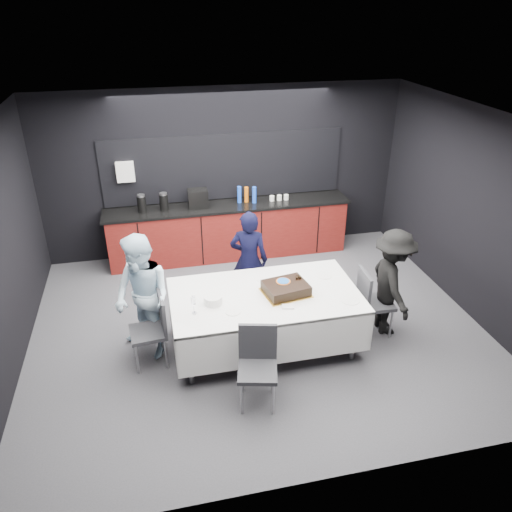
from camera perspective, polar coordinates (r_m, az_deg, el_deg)
The scene contains 18 objects.
ground at distance 6.91m, azimuth 0.18°, elevation -8.11°, with size 6.00×6.00×0.00m, color #46454B.
room_shell at distance 6.01m, azimuth 0.21°, elevation 6.40°, with size 6.04×5.04×2.82m.
kitchenette at distance 8.52m, azimuth -3.25°, elevation 3.45°, with size 4.10×0.64×2.05m.
party_table at distance 6.22m, azimuth 1.02°, elevation -5.43°, with size 2.32×1.32×0.78m.
cake_assembly at distance 6.14m, azimuth 3.45°, elevation -3.71°, with size 0.62×0.53×0.17m.
plate_stack at distance 5.97m, azimuth -4.93°, elevation -4.99°, with size 0.22×0.22×0.10m, color white.
loose_plate_near at distance 5.82m, azimuth -2.65°, elevation -6.37°, with size 0.18×0.18×0.01m, color white.
loose_plate_right_a at distance 6.59m, azimuth 7.82°, elevation -2.23°, with size 0.20×0.20×0.01m, color white.
loose_plate_right_b at distance 6.13m, azimuth 10.71°, elevation -4.98°, with size 0.22×0.22×0.01m, color white.
loose_plate_far at distance 6.45m, azimuth 1.00°, elevation -2.66°, with size 0.21×0.21×0.01m, color white.
fork_pile at distance 5.90m, azimuth 3.67°, elevation -5.80°, with size 0.14×0.09×0.02m, color white.
champagne_flute at distance 5.76m, azimuth -7.18°, elevation -5.19°, with size 0.06×0.06×0.22m.
chair_left at distance 6.14m, azimuth -11.58°, elevation -7.77°, with size 0.46×0.46×0.92m.
chair_right at distance 6.69m, azimuth 12.99°, elevation -4.71°, with size 0.44×0.44×0.92m.
chair_near at distance 5.52m, azimuth 0.18°, elevation -11.80°, with size 0.51×0.51×0.92m.
person_center at distance 7.01m, azimuth -0.81°, elevation -0.46°, with size 0.54×0.35×1.47m, color black.
person_left at distance 6.18m, azimuth -12.83°, elevation -4.68°, with size 0.78×0.61×1.61m, color #C6E5F9.
person_right at distance 6.71m, azimuth 15.23°, elevation -2.95°, with size 0.95×0.54×1.46m, color black.
Camera 1 is at (-1.25, -5.45, 4.05)m, focal length 35.00 mm.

